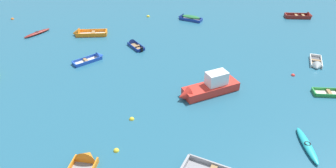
{
  "coord_description": "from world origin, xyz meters",
  "views": [
    {
      "loc": [
        -1.47,
        1.61,
        15.29
      ],
      "look_at": [
        0.0,
        25.21,
        0.15
      ],
      "focal_mm": 32.95,
      "sensor_mm": 36.0,
      "label": 1
    }
  ],
  "objects": [
    {
      "name": "rowboat_white_back_row_right",
      "position": [
        15.2,
        27.88,
        0.16
      ],
      "size": [
        2.07,
        3.11,
        0.99
      ],
      "color": "#4C4C51",
      "rests_on": "ground_plane"
    },
    {
      "name": "mooring_buoy_near_foreground",
      "position": [
        -20.28,
        43.24,
        0.0
      ],
      "size": [
        0.42,
        0.42,
        0.42
      ],
      "primitive_type": "sphere",
      "color": "orange",
      "rests_on": "ground_plane"
    },
    {
      "name": "kayak_maroon_midfield_right",
      "position": [
        -15.35,
        37.8,
        0.16
      ],
      "size": [
        2.73,
        3.06,
        0.34
      ],
      "color": "maroon",
      "rests_on": "ground_plane"
    },
    {
      "name": "mooring_buoy_outer_edge",
      "position": [
        12.12,
        26.22,
        0.0
      ],
      "size": [
        0.38,
        0.38,
        0.38
      ],
      "primitive_type": "sphere",
      "color": "red",
      "rests_on": "ground_plane"
    },
    {
      "name": "mooring_buoy_far_field",
      "position": [
        -4.06,
        17.15,
        0.0
      ],
      "size": [
        0.4,
        0.4,
        0.4
      ],
      "primitive_type": "sphere",
      "color": "yellow",
      "rests_on": "ground_plane"
    },
    {
      "name": "rowboat_deep_blue_outer_right",
      "position": [
        -3.43,
        33.88,
        0.16
      ],
      "size": [
        2.18,
        2.84,
        0.87
      ],
      "color": "#99754C",
      "rests_on": "ground_plane"
    },
    {
      "name": "rowboat_orange_distant_center",
      "position": [
        -9.67,
        37.19,
        0.22
      ],
      "size": [
        4.15,
        1.42,
        1.27
      ],
      "color": "beige",
      "rests_on": "ground_plane"
    },
    {
      "name": "kayak_turquoise_near_right",
      "position": [
        9.17,
        16.71,
        0.17
      ],
      "size": [
        0.78,
        3.7,
        0.35
      ],
      "color": "teal",
      "rests_on": "ground_plane"
    },
    {
      "name": "rowboat_deep_blue_near_camera",
      "position": [
        3.65,
        41.67,
        0.28
      ],
      "size": [
        3.47,
        2.62,
        1.04
      ],
      "color": "gray",
      "rests_on": "ground_plane"
    },
    {
      "name": "rowboat_blue_midfield_left",
      "position": [
        -7.36,
        30.76,
        0.16
      ],
      "size": [
        3.3,
        2.75,
        0.96
      ],
      "color": "beige",
      "rests_on": "ground_plane"
    },
    {
      "name": "mooring_buoy_between_boats_left",
      "position": [
        -1.67,
        43.07,
        0.0
      ],
      "size": [
        0.46,
        0.46,
        0.46
      ],
      "primitive_type": "sphere",
      "color": "yellow",
      "rests_on": "ground_plane"
    },
    {
      "name": "rowboat_maroon_foreground_center",
      "position": [
        19.93,
        41.34,
        0.21
      ],
      "size": [
        3.9,
        1.67,
        1.15
      ],
      "color": "gray",
      "rests_on": "ground_plane"
    },
    {
      "name": "rowboat_orange_center",
      "position": [
        -6.06,
        15.7,
        0.19
      ],
      "size": [
        2.44,
        4.62,
        1.44
      ],
      "color": "gray",
      "rests_on": "ground_plane"
    },
    {
      "name": "motor_launch_red_outer_left",
      "position": [
        3.37,
        23.72,
        0.62
      ],
      "size": [
        5.79,
        3.42,
        2.15
      ],
      "color": "red",
      "rests_on": "ground_plane"
    },
    {
      "name": "mooring_buoy_trailing",
      "position": [
        -3.13,
        20.51,
        0.0
      ],
      "size": [
        0.39,
        0.39,
        0.39
      ],
      "primitive_type": "sphere",
      "color": "yellow",
      "rests_on": "ground_plane"
    }
  ]
}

